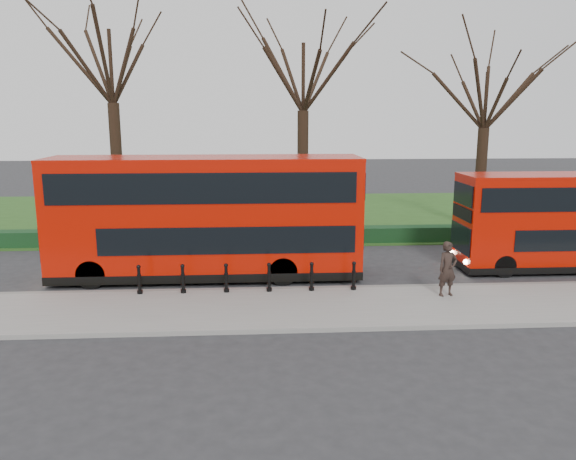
{
  "coord_description": "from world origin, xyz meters",
  "views": [
    {
      "loc": [
        -0.69,
        -20.63,
        6.38
      ],
      "look_at": [
        0.61,
        0.5,
        2.0
      ],
      "focal_mm": 35.0,
      "sensor_mm": 36.0,
      "label": 1
    }
  ],
  "objects": [
    {
      "name": "hedge",
      "position": [
        0.0,
        6.8,
        0.4
      ],
      "size": [
        60.0,
        0.9,
        0.8
      ],
      "primitive_type": "cube",
      "color": "black",
      "rests_on": "ground"
    },
    {
      "name": "bus_lead",
      "position": [
        -2.56,
        1.06,
        2.4
      ],
      "size": [
        11.98,
        2.75,
        4.77
      ],
      "color": "#B10F02",
      "rests_on": "ground"
    },
    {
      "name": "yellow_line_outer",
      "position": [
        0.0,
        -0.7,
        0.01
      ],
      "size": [
        60.0,
        0.1,
        0.01
      ],
      "primitive_type": "cube",
      "color": "yellow",
      "rests_on": "ground"
    },
    {
      "name": "tree_mid",
      "position": [
        2.0,
        10.0,
        8.69
      ],
      "size": [
        7.64,
        7.64,
        11.94
      ],
      "color": "black",
      "rests_on": "ground"
    },
    {
      "name": "ground",
      "position": [
        0.0,
        0.0,
        0.0
      ],
      "size": [
        120.0,
        120.0,
        0.0
      ],
      "primitive_type": "plane",
      "color": "#28282B",
      "rests_on": "ground"
    },
    {
      "name": "yellow_line_inner",
      "position": [
        0.0,
        -0.5,
        0.01
      ],
      "size": [
        60.0,
        0.1,
        0.01
      ],
      "primitive_type": "cube",
      "color": "yellow",
      "rests_on": "ground"
    },
    {
      "name": "bollard_row",
      "position": [
        -0.95,
        -1.35,
        0.65
      ],
      "size": [
        7.79,
        0.15,
        1.0
      ],
      "color": "black",
      "rests_on": "pavement"
    },
    {
      "name": "pavement",
      "position": [
        0.0,
        -3.0,
        0.07
      ],
      "size": [
        60.0,
        4.0,
        0.15
      ],
      "primitive_type": "cube",
      "color": "gray",
      "rests_on": "ground"
    },
    {
      "name": "kerb",
      "position": [
        0.0,
        -1.0,
        0.07
      ],
      "size": [
        60.0,
        0.25,
        0.16
      ],
      "primitive_type": "cube",
      "color": "slate",
      "rests_on": "ground"
    },
    {
      "name": "tree_right",
      "position": [
        12.0,
        10.0,
        7.45
      ],
      "size": [
        6.56,
        6.56,
        10.26
      ],
      "color": "black",
      "rests_on": "ground"
    },
    {
      "name": "grass_verge",
      "position": [
        0.0,
        15.0,
        0.03
      ],
      "size": [
        60.0,
        18.0,
        0.06
      ],
      "primitive_type": "cube",
      "color": "#264C19",
      "rests_on": "ground"
    },
    {
      "name": "tree_left",
      "position": [
        -8.0,
        10.0,
        9.2
      ],
      "size": [
        8.1,
        8.1,
        12.65
      ],
      "color": "black",
      "rests_on": "ground"
    },
    {
      "name": "pedestrian",
      "position": [
        6.0,
        -2.21,
        1.11
      ],
      "size": [
        0.79,
        0.6,
        1.93
      ],
      "primitive_type": "imported",
      "rotation": [
        0.0,
        0.0,
        0.22
      ],
      "color": "black",
      "rests_on": "pavement"
    }
  ]
}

